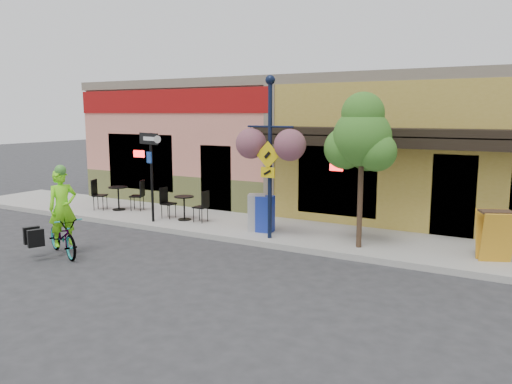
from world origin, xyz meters
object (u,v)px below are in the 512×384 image
at_px(building, 345,143).
at_px(cyclist_rider, 63,218).
at_px(bicycle, 63,236).
at_px(lamp_post, 270,158).
at_px(newspaper_box_grey, 257,212).
at_px(street_tree, 361,170).
at_px(newspaper_box_blue, 265,214).
at_px(one_way_sign, 152,178).

height_order(building, cyclist_rider, building).
xyz_separation_m(bicycle, lamp_post, (3.77, 3.35, 1.75)).
xyz_separation_m(bicycle, newspaper_box_grey, (3.07, 3.92, 0.18)).
xyz_separation_m(cyclist_rider, street_tree, (6.01, 3.62, 1.11)).
bearing_deg(bicycle, lamp_post, -25.73).
height_order(bicycle, newspaper_box_blue, newspaper_box_blue).
xyz_separation_m(building, newspaper_box_blue, (-0.10, -6.02, -1.61)).
bearing_deg(newspaper_box_grey, newspaper_box_blue, -26.84).
distance_m(newspaper_box_grey, street_tree, 3.30).
xyz_separation_m(cyclist_rider, newspaper_box_grey, (3.02, 3.92, -0.25)).
distance_m(cyclist_rider, newspaper_box_blue, 5.12).
relative_size(bicycle, newspaper_box_grey, 1.78).
relative_size(building, newspaper_box_grey, 18.10).
distance_m(cyclist_rider, lamp_post, 5.18).
relative_size(building, bicycle, 10.16).
distance_m(building, bicycle, 10.65).
bearing_deg(one_way_sign, cyclist_rider, -67.14).
height_order(lamp_post, one_way_sign, lamp_post).
bearing_deg(one_way_sign, bicycle, -67.98).
bearing_deg(cyclist_rider, newspaper_box_blue, -17.47).
height_order(cyclist_rider, one_way_sign, one_way_sign).
height_order(bicycle, newspaper_box_grey, newspaper_box_grey).
bearing_deg(one_way_sign, lamp_post, 18.17).
relative_size(lamp_post, one_way_sign, 1.57).
xyz_separation_m(building, lamp_post, (0.33, -6.57, -0.03)).
bearing_deg(building, bicycle, -109.14).
bearing_deg(lamp_post, bicycle, -135.32).
bearing_deg(street_tree, one_way_sign, -178.05).
bearing_deg(street_tree, newspaper_box_grey, 174.24).
height_order(bicycle, cyclist_rider, cyclist_rider).
relative_size(cyclist_rider, street_tree, 0.48).
bearing_deg(bicycle, newspaper_box_grey, -15.50).
relative_size(newspaper_box_blue, street_tree, 0.26).
bearing_deg(building, street_tree, -67.46).
bearing_deg(one_way_sign, street_tree, 20.85).
height_order(lamp_post, newspaper_box_grey, lamp_post).
relative_size(building, street_tree, 4.88).
distance_m(bicycle, newspaper_box_blue, 5.14).
relative_size(cyclist_rider, newspaper_box_grey, 1.79).
bearing_deg(newspaper_box_blue, one_way_sign, 179.14).
xyz_separation_m(bicycle, street_tree, (6.06, 3.62, 1.55)).
bearing_deg(newspaper_box_grey, one_way_sign, 164.23).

